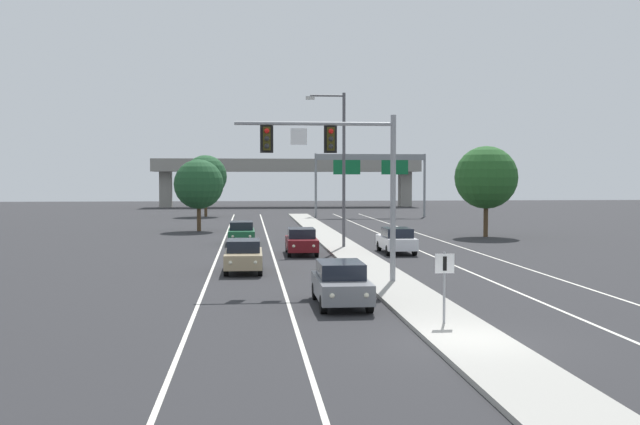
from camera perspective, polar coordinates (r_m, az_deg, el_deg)
ground_plane at (r=21.60m, az=11.34°, el=-9.77°), size 260.00×260.00×0.00m
median_island at (r=38.94m, az=3.64°, el=-4.07°), size 2.40×110.00×0.15m
lane_stripe_oncoming_center at (r=45.44m, az=-3.64°, el=-3.19°), size 0.14×100.00×0.01m
lane_stripe_receding_center at (r=46.69m, az=7.99°, el=-3.05°), size 0.14×100.00×0.01m
edge_stripe_left at (r=45.46m, az=-7.80°, el=-3.21°), size 0.14×100.00×0.01m
edge_stripe_right at (r=47.57m, az=11.86°, el=-2.98°), size 0.14×100.00×0.01m
overhead_signal_mast at (r=32.07m, az=1.76°, el=3.89°), size 6.95×0.44×7.20m
median_sign_post at (r=23.32m, az=9.50°, el=-4.88°), size 0.60×0.10×2.20m
street_lamp_median at (r=48.54m, az=1.58°, el=4.03°), size 2.58×0.28×10.00m
car_oncoming_grey at (r=27.12m, az=1.61°, el=-5.42°), size 1.83×4.47×1.58m
car_oncoming_tan at (r=36.91m, az=-5.86°, el=-3.28°), size 1.85×4.48×1.58m
car_oncoming_darkred at (r=45.06m, az=-1.43°, el=-2.19°), size 1.87×4.49×1.58m
car_oncoming_green at (r=52.40m, az=-6.04°, el=-1.53°), size 1.86×4.49×1.58m
car_receding_white at (r=46.01m, az=5.87°, el=-2.11°), size 1.84×4.48×1.58m
highway_sign_gantry at (r=88.18m, az=3.90°, el=3.65°), size 13.28×0.42×7.50m
overpass_bridge at (r=119.43m, az=-2.53°, el=3.21°), size 42.40×6.40×7.65m
tree_far_right_a at (r=60.03m, az=12.60°, el=2.63°), size 4.94×4.94×7.15m
tree_far_left_c at (r=90.46m, az=-8.75°, el=2.75°), size 5.10×5.10×7.38m
tree_far_left_b at (r=65.74m, az=-9.27°, el=2.14°), size 4.32×4.32×6.25m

